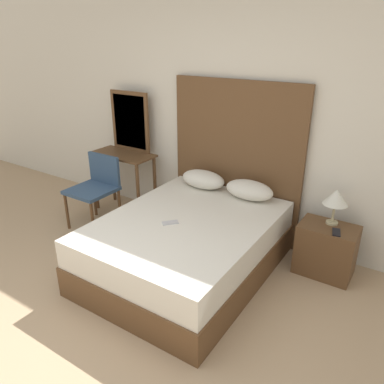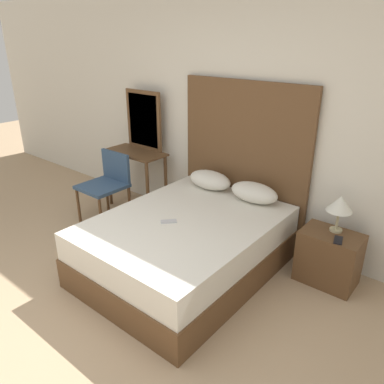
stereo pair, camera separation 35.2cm
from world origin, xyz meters
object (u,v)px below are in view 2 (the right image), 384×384
bed (186,245)px  table_lamp (340,205)px  phone_on_bed (169,221)px  vanity_desk (136,164)px  nightstand (329,258)px  phone_on_nightstand (338,240)px  chair (107,181)px

bed → table_lamp: 1.48m
phone_on_bed → vanity_desk: 1.62m
bed → nightstand: bearing=31.5°
phone_on_nightstand → vanity_desk: vanity_desk is taller
phone_on_nightstand → vanity_desk: (-2.70, 0.10, 0.10)m
phone_on_bed → nightstand: phone_on_bed is taller
phone_on_bed → nightstand: bearing=34.4°
phone_on_nightstand → bed: bearing=-153.4°
nightstand → table_lamp: bearing=89.5°
bed → vanity_desk: size_ratio=2.33×
vanity_desk → chair: 0.48m
phone_on_nightstand → table_lamp: bearing=116.8°
nightstand → bed: bearing=-148.5°
bed → vanity_desk: (-1.46, 0.72, 0.33)m
nightstand → phone_on_bed: bearing=-145.6°
bed → phone_on_nightstand: bearing=26.6°
bed → table_lamp: (1.16, 0.78, 0.50)m
nightstand → chair: size_ratio=0.62×
bed → phone_on_bed: bearing=-121.2°
table_lamp → chair: (-2.63, -0.54, -0.27)m
nightstand → chair: 2.68m
phone_on_bed → table_lamp: (1.24, 0.92, 0.21)m
phone_on_nightstand → nightstand: bearing=132.5°
nightstand → phone_on_nightstand: bearing=-47.5°
bed → vanity_desk: vanity_desk is taller
phone_on_bed → nightstand: 1.54m
nightstand → vanity_desk: (-2.62, 0.01, 0.36)m
nightstand → chair: chair is taller
phone_on_bed → vanity_desk: (-1.37, 0.86, 0.04)m
phone_on_bed → nightstand: (1.24, 0.85, -0.32)m
bed → phone_on_nightstand: bed is taller
bed → chair: chair is taller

